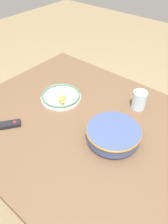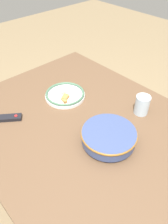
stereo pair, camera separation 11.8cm
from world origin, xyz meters
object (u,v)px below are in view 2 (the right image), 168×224
(drinking_glass, at_px, (142,105))
(food_plate, at_px, (65,95))
(noodle_bowl, at_px, (108,136))
(tv_remote, at_px, (4,118))

(drinking_glass, bearing_deg, food_plate, 28.82)
(noodle_bowl, height_order, drinking_glass, drinking_glass)
(food_plate, distance_m, drinking_glass, 0.46)
(noodle_bowl, relative_size, drinking_glass, 2.46)
(food_plate, height_order, drinking_glass, drinking_glass)
(noodle_bowl, xyz_separation_m, tv_remote, (0.49, 0.29, -0.03))
(food_plate, bearing_deg, drinking_glass, -151.18)
(food_plate, bearing_deg, noodle_bowl, 169.36)
(drinking_glass, bearing_deg, tv_remote, 51.86)
(tv_remote, distance_m, drinking_glass, 0.75)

